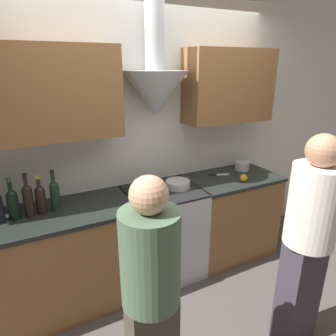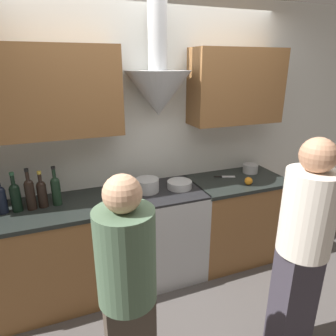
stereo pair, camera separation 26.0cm
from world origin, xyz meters
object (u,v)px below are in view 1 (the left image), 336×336
(wine_bottle_6, at_px, (28,199))
(wine_bottle_8, at_px, (55,194))
(saucepan, at_px, (242,166))
(stove_range, at_px, (163,232))
(mixing_bowl, at_px, (178,184))
(person_foreground_right, at_px, (308,237))
(person_foreground_left, at_px, (151,297))
(stock_pot, at_px, (146,186))
(wine_bottle_7, at_px, (40,198))
(wine_bottle_5, at_px, (13,203))
(orange_fruit, at_px, (244,178))

(wine_bottle_6, height_order, wine_bottle_8, wine_bottle_6)
(saucepan, bearing_deg, stove_range, -173.74)
(mixing_bowl, height_order, person_foreground_right, person_foreground_right)
(wine_bottle_6, bearing_deg, person_foreground_left, -66.47)
(wine_bottle_6, relative_size, mixing_bowl, 1.49)
(stock_pot, relative_size, mixing_bowl, 0.94)
(wine_bottle_6, bearing_deg, stove_range, -1.28)
(mixing_bowl, bearing_deg, wine_bottle_7, 177.96)
(wine_bottle_8, bearing_deg, person_foreground_left, -75.26)
(wine_bottle_5, bearing_deg, person_foreground_left, -62.29)
(person_foreground_left, bearing_deg, wine_bottle_6, 113.53)
(orange_fruit, xyz_separation_m, saucepan, (0.23, 0.28, 0.01))
(person_foreground_right, bearing_deg, wine_bottle_6, 144.59)
(wine_bottle_6, distance_m, orange_fruit, 1.95)
(stove_range, height_order, mixing_bowl, mixing_bowl)
(person_foreground_left, bearing_deg, person_foreground_right, -1.53)
(orange_fruit, bearing_deg, wine_bottle_5, 174.34)
(mixing_bowl, distance_m, person_foreground_right, 1.21)
(stove_range, distance_m, wine_bottle_6, 1.27)
(wine_bottle_7, relative_size, wine_bottle_8, 0.92)
(wine_bottle_5, bearing_deg, wine_bottle_8, 2.06)
(wine_bottle_7, distance_m, saucepan, 2.08)
(wine_bottle_7, bearing_deg, person_foreground_left, -70.36)
(wine_bottle_5, bearing_deg, person_foreground_right, -33.88)
(wine_bottle_5, xyz_separation_m, orange_fruit, (2.04, -0.20, -0.09))
(stove_range, height_order, wine_bottle_5, wine_bottle_5)
(person_foreground_left, bearing_deg, wine_bottle_7, 109.64)
(person_foreground_right, bearing_deg, mixing_bowl, 108.26)
(wine_bottle_6, bearing_deg, stock_pot, 0.40)
(wine_bottle_5, bearing_deg, mixing_bowl, -1.48)
(wine_bottle_5, relative_size, wine_bottle_7, 1.06)
(person_foreground_left, bearing_deg, mixing_bowl, 55.12)
(wine_bottle_8, xyz_separation_m, mixing_bowl, (1.09, -0.05, -0.10))
(stock_pot, bearing_deg, saucepan, 3.92)
(wine_bottle_6, height_order, person_foreground_right, person_foreground_right)
(wine_bottle_6, bearing_deg, person_foreground_right, -35.41)
(wine_bottle_7, distance_m, person_foreground_right, 1.98)
(mixing_bowl, bearing_deg, saucepan, 7.65)
(wine_bottle_5, height_order, stock_pot, wine_bottle_5)
(wine_bottle_5, xyz_separation_m, mixing_bowl, (1.39, -0.04, -0.10))
(wine_bottle_7, bearing_deg, orange_fruit, -6.45)
(wine_bottle_7, height_order, person_foreground_left, person_foreground_left)
(wine_bottle_8, height_order, person_foreground_left, person_foreground_left)
(wine_bottle_8, xyz_separation_m, person_foreground_left, (0.31, -1.16, -0.19))
(person_foreground_left, bearing_deg, saucepan, 36.69)
(orange_fruit, bearing_deg, wine_bottle_7, 173.55)
(stove_range, height_order, orange_fruit, orange_fruit)
(wine_bottle_5, bearing_deg, stove_range, -1.44)
(stove_range, bearing_deg, orange_fruit, -11.94)
(wine_bottle_8, bearing_deg, orange_fruit, -6.97)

